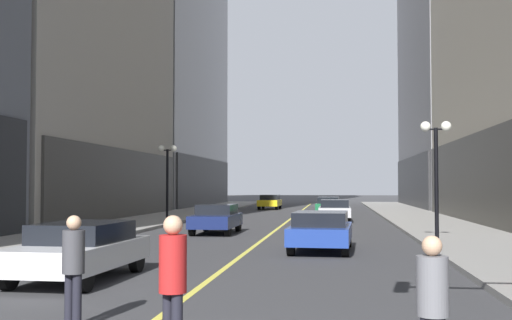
% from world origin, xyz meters
% --- Properties ---
extents(ground_plane, '(200.00, 200.00, 0.00)m').
position_xyz_m(ground_plane, '(0.00, 35.00, 0.00)').
color(ground_plane, '#38383A').
extents(sidewalk_left, '(4.50, 78.00, 0.15)m').
position_xyz_m(sidewalk_left, '(-8.25, 35.00, 0.07)').
color(sidewalk_left, gray).
rests_on(sidewalk_left, ground).
extents(sidewalk_right, '(4.50, 78.00, 0.15)m').
position_xyz_m(sidewalk_right, '(8.25, 35.00, 0.07)').
color(sidewalk_right, gray).
rests_on(sidewalk_right, ground).
extents(lane_centre_stripe, '(0.16, 70.00, 0.01)m').
position_xyz_m(lane_centre_stripe, '(0.00, 35.00, 0.00)').
color(lane_centre_stripe, '#E5D64C').
rests_on(lane_centre_stripe, ground).
extents(car_white, '(2.09, 4.46, 1.32)m').
position_xyz_m(car_white, '(-2.99, 9.84, 0.72)').
color(car_white, silver).
rests_on(car_white, ground).
extents(car_blue, '(2.13, 4.41, 1.32)m').
position_xyz_m(car_blue, '(2.43, 16.78, 0.72)').
color(car_blue, navy).
rests_on(car_blue, ground).
extents(car_navy, '(1.81, 4.14, 1.32)m').
position_xyz_m(car_navy, '(-2.46, 23.90, 0.72)').
color(car_navy, '#141E4C').
rests_on(car_navy, ground).
extents(car_silver, '(1.87, 4.02, 1.32)m').
position_xyz_m(car_silver, '(2.86, 34.17, 0.72)').
color(car_silver, '#B7B7BC').
rests_on(car_silver, ground).
extents(car_green, '(1.84, 4.57, 1.32)m').
position_xyz_m(car_green, '(2.39, 42.76, 0.72)').
color(car_green, '#196038').
rests_on(car_green, ground).
extents(car_yellow, '(1.89, 4.17, 1.32)m').
position_xyz_m(car_yellow, '(-3.05, 52.81, 0.72)').
color(car_yellow, yellow).
rests_on(car_yellow, ground).
extents(pedestrian_in_grey_suit, '(0.47, 0.47, 1.65)m').
position_xyz_m(pedestrian_in_grey_suit, '(3.93, 2.77, 0.96)').
color(pedestrian_in_grey_suit, black).
rests_on(pedestrian_in_grey_suit, ground).
extents(pedestrian_with_orange_bag, '(0.44, 0.44, 1.73)m').
position_xyz_m(pedestrian_with_orange_bag, '(-1.09, 5.10, 1.01)').
color(pedestrian_with_orange_bag, black).
rests_on(pedestrian_with_orange_bag, ground).
extents(pedestrian_in_red_jacket, '(0.47, 0.47, 1.83)m').
position_xyz_m(pedestrian_in_red_jacket, '(0.93, 3.36, 1.07)').
color(pedestrian_in_red_jacket, black).
rests_on(pedestrian_in_red_jacket, ground).
extents(street_lamp_left_far, '(1.06, 0.36, 4.43)m').
position_xyz_m(street_lamp_left_far, '(-6.40, 29.88, 3.26)').
color(street_lamp_left_far, black).
rests_on(street_lamp_left_far, ground).
extents(street_lamp_right_mid, '(1.06, 0.36, 4.43)m').
position_xyz_m(street_lamp_right_mid, '(6.40, 18.29, 3.26)').
color(street_lamp_right_mid, black).
rests_on(street_lamp_right_mid, ground).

